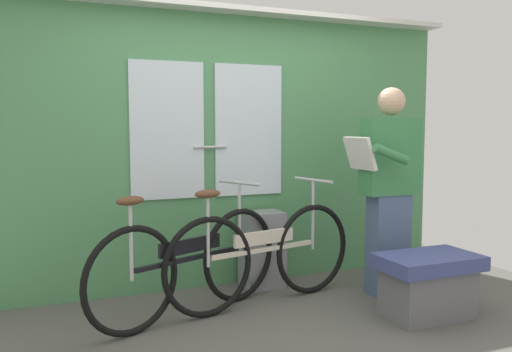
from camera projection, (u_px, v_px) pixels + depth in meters
ground_plane at (304, 343)px, 3.41m from camera, size 5.05×4.35×0.04m
train_door_wall at (229, 143)px, 4.54m from camera, size 4.05×0.28×2.31m
bicycle_near_door at (190, 264)px, 3.78m from camera, size 1.57×0.75×0.93m
bicycle_leaning_behind at (263, 254)px, 4.05m from camera, size 1.66×0.53×0.93m
passenger_reading_newspaper at (388, 186)px, 4.27m from camera, size 0.57×0.48×1.65m
trash_bin_by_wall at (262, 249)px, 4.51m from camera, size 0.33×0.28×0.64m
bench_seat_corner at (428, 284)px, 3.79m from camera, size 0.70×0.44×0.45m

